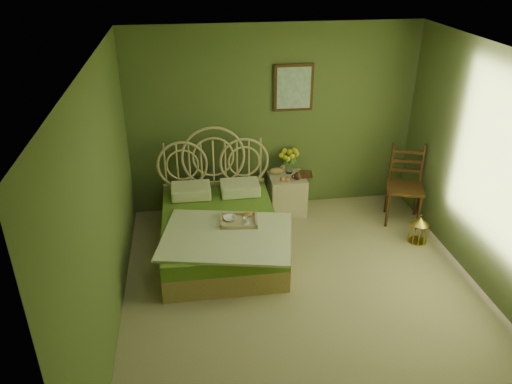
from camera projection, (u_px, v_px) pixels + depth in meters
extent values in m
plane|color=tan|center=(307.00, 298.00, 5.50)|extent=(4.50, 4.50, 0.00)
plane|color=silver|center=(321.00, 61.00, 4.32)|extent=(4.50, 4.50, 0.00)
plane|color=#4A5F32|center=(273.00, 120.00, 6.89)|extent=(4.00, 0.00, 4.00)
plane|color=#4A5F32|center=(104.00, 208.00, 4.65)|extent=(0.00, 4.50, 4.50)
plane|color=#4A5F32|center=(501.00, 181.00, 5.16)|extent=(0.00, 4.50, 4.50)
cube|color=#361B0E|center=(294.00, 88.00, 6.70)|extent=(0.54, 0.03, 0.64)
cube|color=silver|center=(294.00, 88.00, 6.68)|extent=(0.46, 0.01, 0.56)
cube|color=tan|center=(221.00, 242.00, 6.26)|extent=(1.41, 1.87, 0.28)
cube|color=#59882C|center=(220.00, 226.00, 6.16)|extent=(1.41, 1.87, 0.19)
cube|color=white|center=(227.00, 236.00, 5.74)|extent=(1.68, 1.41, 0.03)
cube|color=white|center=(191.00, 191.00, 6.61)|extent=(0.52, 0.37, 0.15)
cube|color=white|center=(240.00, 188.00, 6.70)|extent=(0.52, 0.37, 0.15)
cube|color=#CCB388|center=(239.00, 223.00, 6.00)|extent=(0.49, 0.40, 0.04)
ellipsoid|color=#B77A38|center=(248.00, 215.00, 6.07)|extent=(0.12, 0.07, 0.05)
cube|color=beige|center=(287.00, 194.00, 7.14)|extent=(0.50, 0.50, 0.55)
cylinder|color=silver|center=(289.00, 167.00, 7.08)|extent=(0.10, 0.10, 0.18)
ellipsoid|color=tan|center=(276.00, 171.00, 7.06)|extent=(0.21, 0.11, 0.10)
sphere|color=#CF7150|center=(282.00, 179.00, 6.85)|extent=(0.07, 0.07, 0.07)
sphere|color=#CF7150|center=(288.00, 180.00, 6.84)|extent=(0.07, 0.07, 0.07)
cube|color=#361B0E|center=(405.00, 188.00, 6.79)|extent=(0.61, 0.61, 0.05)
cylinder|color=#361B0E|center=(394.00, 212.00, 6.70)|extent=(0.04, 0.04, 0.51)
cylinder|color=#361B0E|center=(423.00, 210.00, 6.75)|extent=(0.04, 0.04, 0.51)
cylinder|color=#361B0E|center=(383.00, 198.00, 7.06)|extent=(0.04, 0.04, 0.51)
cylinder|color=#361B0E|center=(410.00, 196.00, 7.11)|extent=(0.04, 0.04, 0.51)
cube|color=#361B0E|center=(402.00, 163.00, 6.84)|extent=(0.40, 0.18, 0.57)
cylinder|color=gold|center=(417.00, 241.00, 6.53)|extent=(0.23, 0.23, 0.01)
cylinder|color=gold|center=(418.00, 233.00, 6.48)|extent=(0.23, 0.23, 0.26)
cone|color=gold|center=(420.00, 221.00, 6.39)|extent=(0.23, 0.23, 0.09)
imported|color=#381E0F|center=(300.00, 174.00, 7.05)|extent=(0.21, 0.26, 0.02)
imported|color=#472819|center=(300.00, 173.00, 7.04)|extent=(0.20, 0.24, 0.02)
imported|color=white|center=(230.00, 218.00, 6.02)|extent=(0.19, 0.19, 0.04)
imported|color=white|center=(246.00, 221.00, 5.93)|extent=(0.09, 0.09, 0.07)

